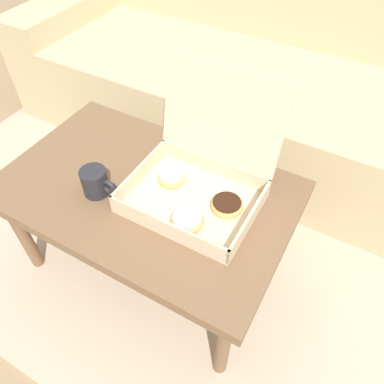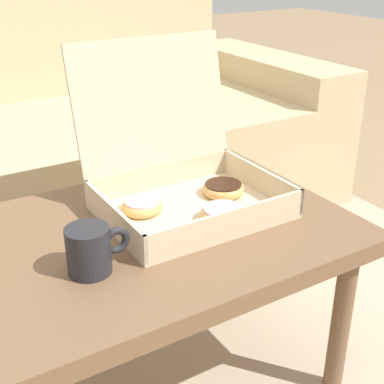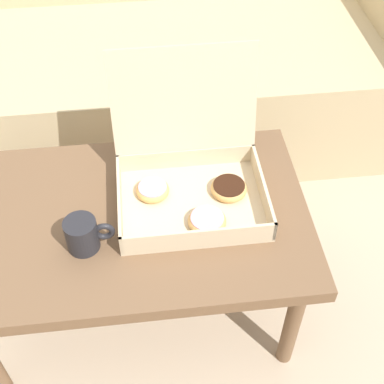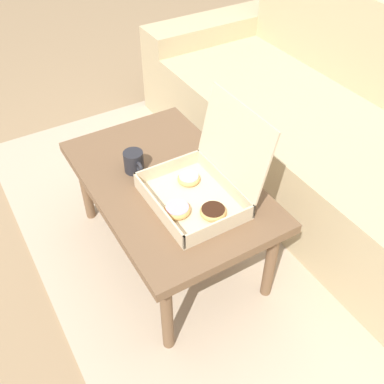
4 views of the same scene
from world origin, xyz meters
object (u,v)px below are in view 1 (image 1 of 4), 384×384
coffee_table (147,198)px  pastry_box (201,179)px  coffee_mug (96,182)px  couch (257,85)px

coffee_table → pastry_box: (0.16, 0.06, 0.12)m
coffee_table → pastry_box: 0.21m
coffee_mug → coffee_table: bearing=36.4°
coffee_table → couch: bearing=90.0°
pastry_box → coffee_mug: size_ratio=3.16×
coffee_table → pastry_box: size_ratio=2.42×
couch → coffee_table: 0.96m
coffee_mug → couch: bearing=83.6°
coffee_table → pastry_box: bearing=20.5°
couch → coffee_mug: couch is taller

